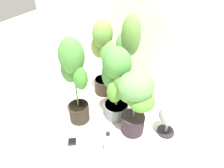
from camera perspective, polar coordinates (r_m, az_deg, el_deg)
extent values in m
plane|color=silver|center=(2.22, -0.33, -10.46)|extent=(8.00, 8.00, 0.00)
cube|color=silver|center=(2.41, 8.69, 20.99)|extent=(3.20, 0.01, 2.00)
cylinder|color=black|center=(2.18, -9.71, -8.25)|extent=(0.22, 0.22, 0.21)
cylinder|color=#3D351C|center=(2.12, -9.97, -6.38)|extent=(0.20, 0.20, 0.02)
cylinder|color=#577738|center=(1.91, -11.03, 1.33)|extent=(0.02, 0.02, 0.68)
ellipsoid|color=#478639|center=(1.78, -11.97, 8.16)|extent=(0.26, 0.26, 0.36)
ellipsoid|color=#497F39|center=(1.91, -12.58, 4.13)|extent=(0.24, 0.24, 0.29)
ellipsoid|color=#42882D|center=(1.82, -9.40, 1.72)|extent=(0.21, 0.20, 0.25)
cylinder|color=#32261C|center=(2.54, -2.35, -0.45)|extent=(0.25, 0.25, 0.20)
cylinder|color=#492A23|center=(2.49, -2.40, 1.29)|extent=(0.23, 0.23, 0.02)
cylinder|color=#5A7444|center=(2.30, -2.62, 8.57)|extent=(0.02, 0.02, 0.70)
ellipsoid|color=olive|center=(2.19, -2.81, 14.70)|extent=(0.25, 0.28, 0.32)
ellipsoid|color=olive|center=(2.31, -3.91, 10.96)|extent=(0.19, 0.19, 0.27)
ellipsoid|color=#69AB4F|center=(2.23, -1.22, 9.29)|extent=(0.24, 0.23, 0.31)
cylinder|color=slate|center=(2.22, 1.20, -7.57)|extent=(0.28, 0.28, 0.16)
cylinder|color=#3B341C|center=(2.17, 1.23, -6.16)|extent=(0.26, 0.26, 0.02)
cylinder|color=olive|center=(1.98, 1.34, 0.46)|extent=(0.03, 0.03, 0.60)
ellipsoid|color=#4C8D3D|center=(1.85, 1.44, 6.22)|extent=(0.31, 0.29, 0.34)
ellipsoid|color=#4C8740|center=(1.97, -0.27, 2.98)|extent=(0.26, 0.28, 0.32)
ellipsoid|color=#548538|center=(1.91, 3.00, 0.78)|extent=(0.27, 0.28, 0.25)
ellipsoid|color=#599A35|center=(1.95, 0.74, -2.26)|extent=(0.19, 0.19, 0.27)
cylinder|color=#341C1B|center=(2.50, 4.73, -1.40)|extent=(0.23, 0.23, 0.19)
cylinder|color=#413325|center=(2.45, 4.83, 0.21)|extent=(0.21, 0.21, 0.02)
cylinder|color=olive|center=(2.26, 5.30, 7.80)|extent=(0.02, 0.02, 0.72)
ellipsoid|color=#628E42|center=(2.14, 5.71, 14.26)|extent=(0.30, 0.30, 0.48)
ellipsoid|color=#5E994C|center=(2.26, 3.43, 10.41)|extent=(0.23, 0.23, 0.41)
cylinder|color=#2B2025|center=(2.05, 6.18, -11.56)|extent=(0.24, 0.24, 0.21)
cylinder|color=#47351E|center=(1.97, 6.36, -9.61)|extent=(0.22, 0.22, 0.02)
cylinder|color=#5D7F47|center=(1.82, 6.82, -4.71)|extent=(0.02, 0.02, 0.43)
ellipsoid|color=#5D994E|center=(1.72, 7.20, -0.59)|extent=(0.45, 0.45, 0.26)
ellipsoid|color=olive|center=(1.82, 5.44, -2.51)|extent=(0.34, 0.34, 0.18)
ellipsoid|color=#579736|center=(1.77, 8.72, -4.83)|extent=(0.30, 0.31, 0.20)
cube|color=black|center=(2.05, -11.74, -16.46)|extent=(0.11, 0.11, 0.02)
cube|color=black|center=(2.04, -11.78, -16.24)|extent=(0.09, 0.09, 0.00)
cylinder|color=black|center=(2.16, 15.64, -13.46)|extent=(0.18, 0.18, 0.03)
cylinder|color=#999EA2|center=(2.11, 15.97, -12.14)|extent=(0.02, 0.02, 0.12)
sphere|color=#999EA2|center=(1.99, 16.76, -8.92)|extent=(0.28, 0.28, 0.21)
cylinder|color=white|center=(1.85, -1.16, -17.33)|extent=(0.07, 0.07, 0.26)
cylinder|color=black|center=(1.74, -1.22, -14.59)|extent=(0.04, 0.04, 0.02)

